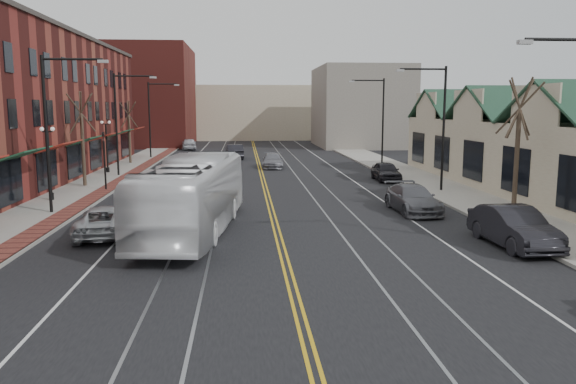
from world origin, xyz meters
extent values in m
plane|color=black|center=(0.00, 0.00, 0.00)|extent=(160.00, 160.00, 0.00)
cube|color=gray|center=(-12.00, 20.00, 0.07)|extent=(4.00, 120.00, 0.15)
cube|color=gray|center=(12.00, 20.00, 0.07)|extent=(4.00, 120.00, 0.15)
cube|color=#BCAC90|center=(18.00, 20.00, 2.30)|extent=(8.00, 36.00, 4.60)
cube|color=maroon|center=(-16.00, 70.00, 7.00)|extent=(14.00, 18.00, 14.00)
cube|color=#BCAC90|center=(0.00, 85.00, 4.50)|extent=(22.00, 14.00, 9.00)
cube|color=slate|center=(15.00, 65.00, 5.50)|extent=(12.00, 16.00, 11.00)
cylinder|color=black|center=(-11.50, 16.00, 4.15)|extent=(0.16, 0.16, 8.00)
cylinder|color=black|center=(-10.00, 16.00, 7.95)|extent=(3.00, 0.12, 0.12)
cube|color=#999999|center=(-8.50, 16.00, 7.85)|extent=(0.50, 0.25, 0.15)
cylinder|color=black|center=(-11.50, 32.00, 4.15)|extent=(0.16, 0.16, 8.00)
cylinder|color=black|center=(-10.00, 32.00, 7.95)|extent=(3.00, 0.12, 0.12)
cube|color=#999999|center=(-8.50, 32.00, 7.85)|extent=(0.50, 0.25, 0.15)
cylinder|color=black|center=(-11.50, 48.00, 4.15)|extent=(0.16, 0.16, 8.00)
cylinder|color=black|center=(-10.00, 48.00, 7.95)|extent=(3.00, 0.12, 0.12)
cube|color=#999999|center=(-8.50, 48.00, 7.85)|extent=(0.50, 0.25, 0.15)
cylinder|color=black|center=(10.00, 6.00, 7.95)|extent=(3.00, 0.12, 0.12)
cube|color=#999999|center=(8.50, 6.00, 7.85)|extent=(0.50, 0.25, 0.15)
cylinder|color=black|center=(11.50, 22.00, 4.15)|extent=(0.16, 0.16, 8.00)
cylinder|color=black|center=(10.00, 22.00, 7.95)|extent=(3.00, 0.12, 0.12)
cube|color=#999999|center=(8.50, 22.00, 7.85)|extent=(0.50, 0.25, 0.15)
cylinder|color=black|center=(11.50, 38.00, 4.15)|extent=(0.16, 0.16, 8.00)
cylinder|color=black|center=(10.00, 38.00, 7.95)|extent=(3.00, 0.12, 0.12)
cube|color=#999999|center=(8.50, 38.00, 7.85)|extent=(0.50, 0.25, 0.15)
cylinder|color=black|center=(-12.80, 20.00, 0.35)|extent=(0.28, 0.28, 0.40)
cylinder|color=black|center=(-12.80, 20.00, 2.15)|extent=(0.14, 0.14, 4.00)
cube|color=black|center=(-12.80, 20.00, 4.15)|extent=(0.60, 0.06, 0.06)
sphere|color=white|center=(-13.10, 20.00, 4.30)|extent=(0.24, 0.24, 0.24)
sphere|color=white|center=(-12.50, 20.00, 4.30)|extent=(0.24, 0.24, 0.24)
cylinder|color=black|center=(-12.80, 34.00, 0.35)|extent=(0.28, 0.28, 0.40)
cylinder|color=black|center=(-12.80, 34.00, 2.15)|extent=(0.14, 0.14, 4.00)
cube|color=black|center=(-12.80, 34.00, 4.15)|extent=(0.60, 0.06, 0.06)
sphere|color=white|center=(-13.10, 34.00, 4.30)|extent=(0.24, 0.24, 0.24)
sphere|color=white|center=(-12.50, 34.00, 4.30)|extent=(0.24, 0.24, 0.24)
cylinder|color=#382B21|center=(-12.50, 26.00, 2.60)|extent=(0.24, 0.24, 4.90)
cylinder|color=#382B21|center=(-12.50, 26.00, 5.15)|extent=(0.58, 1.37, 2.90)
cylinder|color=#382B21|center=(-12.50, 26.00, 5.15)|extent=(1.60, 0.66, 2.78)
cylinder|color=#382B21|center=(-12.50, 26.00, 5.15)|extent=(0.53, 1.23, 2.96)
cylinder|color=#382B21|center=(-12.50, 26.00, 5.15)|extent=(1.69, 1.03, 2.64)
cylinder|color=#382B21|center=(-12.50, 26.00, 5.15)|extent=(1.78, 1.29, 2.48)
cylinder|color=#382B21|center=(-12.50, 42.00, 2.42)|extent=(0.24, 0.24, 4.55)
cylinder|color=#382B21|center=(-12.50, 42.00, 4.80)|extent=(0.55, 1.28, 2.69)
cylinder|color=#382B21|center=(-12.50, 42.00, 4.80)|extent=(1.49, 0.62, 2.58)
cylinder|color=#382B21|center=(-12.50, 42.00, 4.80)|extent=(0.50, 1.15, 2.75)
cylinder|color=#382B21|center=(-12.50, 42.00, 4.80)|extent=(1.57, 0.97, 2.45)
cylinder|color=#382B21|center=(-12.50, 42.00, 4.80)|extent=(1.66, 1.20, 2.30)
cylinder|color=#382B21|center=(12.50, 14.00, 2.78)|extent=(0.24, 0.24, 5.25)
cylinder|color=#382B21|center=(12.50, 14.00, 5.50)|extent=(0.61, 1.46, 3.10)
cylinder|color=#382B21|center=(12.50, 14.00, 5.50)|extent=(1.70, 0.70, 2.97)
cylinder|color=#382B21|center=(12.50, 14.00, 5.50)|extent=(0.56, 1.31, 3.17)
cylinder|color=#382B21|center=(12.50, 14.00, 5.50)|extent=(1.80, 1.10, 2.82)
cylinder|color=#382B21|center=(12.50, 14.00, 5.50)|extent=(1.90, 1.37, 2.65)
cylinder|color=black|center=(-10.60, 24.00, 1.75)|extent=(0.12, 0.12, 3.20)
imported|color=black|center=(-10.60, 24.00, 3.50)|extent=(0.18, 0.15, 0.90)
imported|color=white|center=(-3.71, 11.09, 1.69)|extent=(4.31, 12.37, 3.37)
imported|color=silver|center=(-7.50, 10.84, 0.68)|extent=(2.79, 5.09, 1.35)
imported|color=black|center=(9.30, 7.56, 0.81)|extent=(1.92, 5.01, 1.63)
imported|color=#5A5B61|center=(7.50, 15.19, 0.73)|extent=(2.22, 5.08, 1.45)
imported|color=black|center=(9.30, 27.87, 0.72)|extent=(1.78, 4.28, 1.45)
imported|color=black|center=(-2.45, 46.58, 0.79)|extent=(2.12, 4.93, 1.58)
imported|color=slate|center=(1.18, 37.52, 0.66)|extent=(2.09, 4.67, 1.33)
imported|color=silver|center=(-8.50, 59.97, 0.76)|extent=(2.30, 4.64, 1.52)
camera|label=1|loc=(-1.46, -13.65, 5.61)|focal=35.00mm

